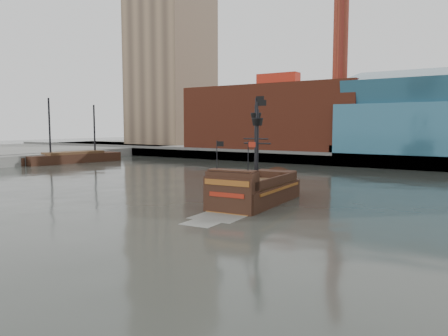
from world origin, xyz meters
The scene contains 7 objects.
ground centered at (0.00, 0.00, 0.00)m, with size 400.00×400.00×0.00m, color #292C27.
promenade_far centered at (0.00, 92.00, 1.00)m, with size 220.00×60.00×2.00m, color slate.
seawall centered at (0.00, 62.50, 1.30)m, with size 220.00×1.00×2.60m, color #4C4C49.
pier centered at (-58.00, 30.00, 1.00)m, with size 6.00×40.00×2.00m, color slate.
skyline centered at (5.21, 84.56, 24.55)m, with size 149.00×45.00×62.00m.
pirate_ship centered at (3.04, 17.67, 1.07)m, with size 6.00×16.05×11.77m.
docked_vessel centered at (-53.82, 38.95, 0.90)m, with size 7.27×21.21×14.13m.
Camera 1 is at (24.87, -20.61, 7.93)m, focal length 35.00 mm.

